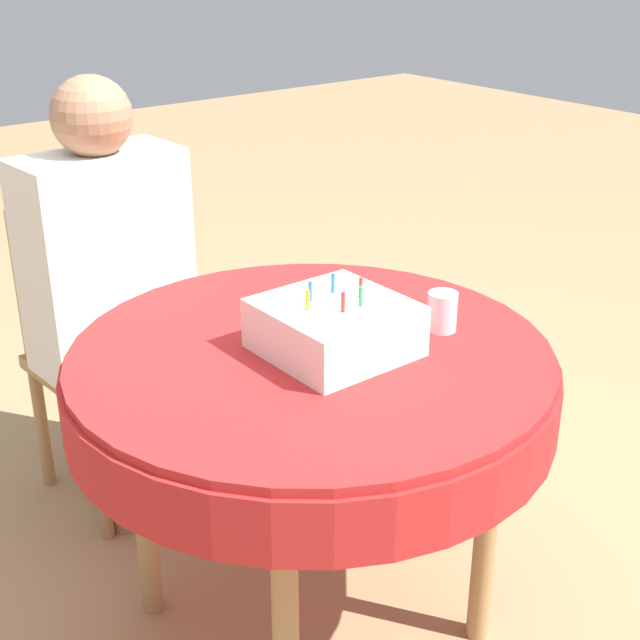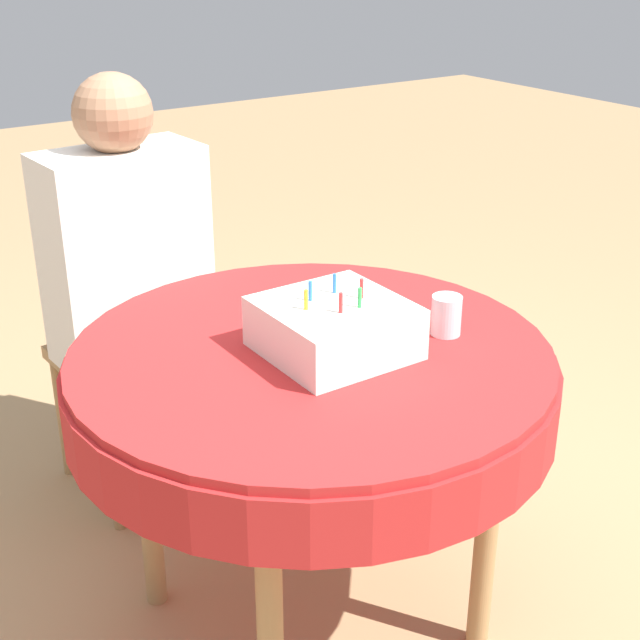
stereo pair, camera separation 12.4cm
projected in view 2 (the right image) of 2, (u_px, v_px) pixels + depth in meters
ground_plane at (312, 620)px, 2.12m from camera, size 12.00×12.00×0.00m
dining_table at (311, 386)px, 1.86m from camera, size 1.02×1.02×0.72m
chair at (123, 334)px, 2.53m from camera, size 0.42×0.42×0.84m
person at (129, 258)px, 2.37m from camera, size 0.43×0.33×1.19m
birthday_cake at (334, 328)px, 1.79m from camera, size 0.27×0.27×0.15m
drinking_glass at (446, 315)px, 1.88m from camera, size 0.06×0.06×0.09m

